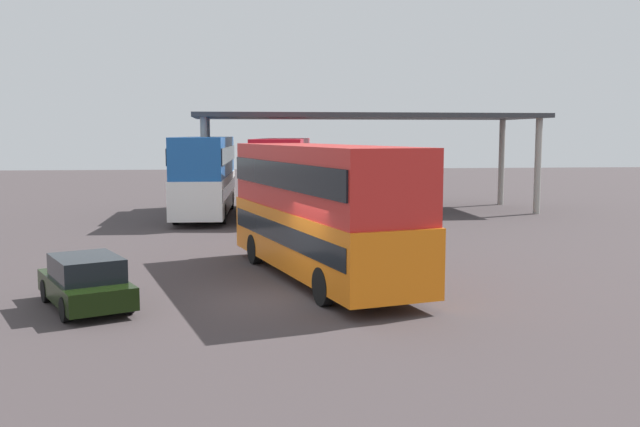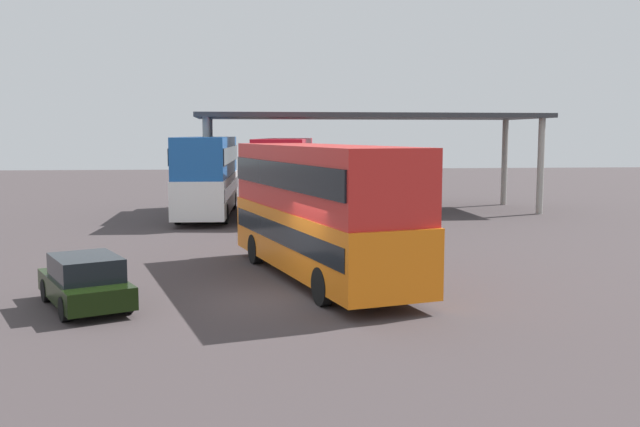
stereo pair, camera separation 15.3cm
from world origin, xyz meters
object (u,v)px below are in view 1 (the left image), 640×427
at_px(parked_hatchback, 86,282).
at_px(double_decker_near_canopy, 205,173).
at_px(double_decker_main, 320,206).
at_px(double_decker_mid_row, 283,173).

height_order(parked_hatchback, double_decker_near_canopy, double_decker_near_canopy).
relative_size(double_decker_main, parked_hatchback, 2.58).
bearing_deg(parked_hatchback, double_decker_mid_row, -42.39).
bearing_deg(double_decker_near_canopy, double_decker_mid_row, -82.54).
relative_size(double_decker_main, double_decker_near_canopy, 0.95).
bearing_deg(parked_hatchback, double_decker_near_canopy, -31.16).
height_order(double_decker_main, double_decker_near_canopy, double_decker_near_canopy).
bearing_deg(double_decker_main, double_decker_mid_row, -14.81).
relative_size(double_decker_near_canopy, double_decker_mid_row, 0.96).
relative_size(parked_hatchback, double_decker_mid_row, 0.35).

